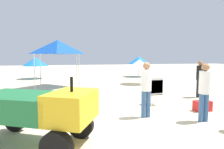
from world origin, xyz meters
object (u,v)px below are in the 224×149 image
at_px(lifeguard_near_center, 204,88).
at_px(beach_umbrella_far, 139,60).
at_px(utility_cart, 37,109).
at_px(surfboard_pile, 18,100).
at_px(lifeguard_far_right, 146,86).
at_px(popup_canopy, 58,47).
at_px(beach_umbrella_mid, 139,64).
at_px(cooler_box, 202,106).
at_px(stacked_plastic_chairs, 155,89).
at_px(lifeguard_near_left, 200,76).
at_px(beach_umbrella_left, 35,62).

height_order(lifeguard_near_center, beach_umbrella_far, beach_umbrella_far).
distance_m(utility_cart, surfboard_pile, 4.32).
xyz_separation_m(surfboard_pile, lifeguard_far_right, (4.37, -2.90, 0.88)).
distance_m(popup_canopy, beach_umbrella_far, 8.65).
bearing_deg(lifeguard_far_right, utility_cart, -159.30).
xyz_separation_m(beach_umbrella_mid, cooler_box, (-0.33, -6.63, -1.24)).
height_order(stacked_plastic_chairs, popup_canopy, popup_canopy).
relative_size(utility_cart, lifeguard_near_left, 1.63).
distance_m(lifeguard_near_left, beach_umbrella_mid, 4.85).
distance_m(surfboard_pile, beach_umbrella_mid, 8.04).
relative_size(lifeguard_far_right, cooler_box, 3.00).
xyz_separation_m(stacked_plastic_chairs, lifeguard_near_left, (2.71, 0.85, 0.34)).
height_order(lifeguard_far_right, beach_umbrella_far, beach_umbrella_far).
bearing_deg(lifeguard_near_center, beach_umbrella_left, 116.84).
xyz_separation_m(stacked_plastic_chairs, lifeguard_near_center, (0.53, -2.00, 0.34)).
bearing_deg(cooler_box, beach_umbrella_far, 79.02).
height_order(stacked_plastic_chairs, beach_umbrella_far, beach_umbrella_far).
bearing_deg(beach_umbrella_mid, cooler_box, -92.81).
height_order(lifeguard_near_center, lifeguard_far_right, lifeguard_far_right).
bearing_deg(beach_umbrella_mid, stacked_plastic_chairs, -106.04).
bearing_deg(stacked_plastic_chairs, surfboard_pile, 162.54).
distance_m(beach_umbrella_left, beach_umbrella_far, 9.40).
xyz_separation_m(utility_cart, lifeguard_near_center, (4.51, 0.38, 0.20)).
height_order(surfboard_pile, beach_umbrella_left, beach_umbrella_left).
distance_m(beach_umbrella_left, beach_umbrella_mid, 9.16).
bearing_deg(beach_umbrella_far, cooler_box, -100.98).
relative_size(lifeguard_near_left, popup_canopy, 0.59).
bearing_deg(beach_umbrella_mid, lifeguard_far_right, -110.59).
xyz_separation_m(utility_cart, lifeguard_near_left, (6.69, 3.22, 0.21)).
bearing_deg(stacked_plastic_chairs, utility_cart, -149.21).
height_order(lifeguard_far_right, cooler_box, lifeguard_far_right).
height_order(lifeguard_near_left, beach_umbrella_mid, lifeguard_near_left).
distance_m(lifeguard_near_left, beach_umbrella_left, 13.17).
bearing_deg(lifeguard_near_center, surfboard_pile, 147.89).
bearing_deg(beach_umbrella_left, utility_cart, -81.55).
bearing_deg(beach_umbrella_left, stacked_plastic_chairs, -61.15).
relative_size(utility_cart, beach_umbrella_left, 1.31).
distance_m(lifeguard_near_left, popup_canopy, 8.22).
bearing_deg(lifeguard_far_right, cooler_box, 3.76).
distance_m(stacked_plastic_chairs, popup_canopy, 7.03).
height_order(lifeguard_near_center, beach_umbrella_mid, beach_umbrella_mid).
relative_size(stacked_plastic_chairs, beach_umbrella_left, 0.52).
xyz_separation_m(lifeguard_near_left, popup_canopy, (-6.55, 4.73, 1.52)).
relative_size(surfboard_pile, beach_umbrella_far, 1.18).
height_order(surfboard_pile, lifeguard_near_center, lifeguard_near_center).
height_order(beach_umbrella_left, beach_umbrella_mid, beach_umbrella_left).
height_order(utility_cart, cooler_box, utility_cart).
bearing_deg(stacked_plastic_chairs, beach_umbrella_mid, 73.96).
height_order(utility_cart, beach_umbrella_mid, beach_umbrella_mid).
height_order(lifeguard_near_center, popup_canopy, popup_canopy).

